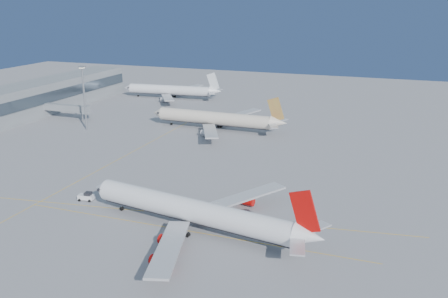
{
  "coord_description": "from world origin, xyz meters",
  "views": [
    {
      "loc": [
        51.22,
        -112.61,
        53.25
      ],
      "look_at": [
        -2.09,
        30.77,
        7.0
      ],
      "focal_mm": 40.0,
      "sensor_mm": 36.0,
      "label": 1
    }
  ],
  "objects_px": {
    "airliner_etihad": "(217,119)",
    "light_mast": "(84,93)",
    "airliner_virgin": "(196,212)",
    "airliner_third": "(172,90)",
    "pushback_tug": "(87,196)"
  },
  "relations": [
    {
      "from": "airliner_etihad",
      "to": "light_mast",
      "type": "height_order",
      "value": "light_mast"
    },
    {
      "from": "airliner_virgin",
      "to": "airliner_third",
      "type": "relative_size",
      "value": 1.12
    },
    {
      "from": "airliner_virgin",
      "to": "airliner_etihad",
      "type": "distance_m",
      "value": 95.71
    },
    {
      "from": "airliner_third",
      "to": "pushback_tug",
      "type": "distance_m",
      "value": 146.29
    },
    {
      "from": "airliner_virgin",
      "to": "airliner_third",
      "type": "height_order",
      "value": "airliner_virgin"
    },
    {
      "from": "airliner_virgin",
      "to": "pushback_tug",
      "type": "bearing_deg",
      "value": 179.27
    },
    {
      "from": "pushback_tug",
      "to": "airliner_etihad",
      "type": "bearing_deg",
      "value": 77.23
    },
    {
      "from": "airliner_etihad",
      "to": "light_mast",
      "type": "xyz_separation_m",
      "value": [
        -51.66,
        -19.33,
        11.0
      ]
    },
    {
      "from": "airliner_etihad",
      "to": "light_mast",
      "type": "distance_m",
      "value": 56.24
    },
    {
      "from": "airliner_etihad",
      "to": "airliner_virgin",
      "type": "bearing_deg",
      "value": -70.6
    },
    {
      "from": "airliner_etihad",
      "to": "airliner_third",
      "type": "relative_size",
      "value": 1.06
    },
    {
      "from": "airliner_etihad",
      "to": "airliner_third",
      "type": "xyz_separation_m",
      "value": [
        -48.36,
        55.52,
        -0.18
      ]
    },
    {
      "from": "light_mast",
      "to": "pushback_tug",
      "type": "bearing_deg",
      "value": -54.87
    },
    {
      "from": "light_mast",
      "to": "airliner_virgin",
      "type": "bearing_deg",
      "value": -41.32
    },
    {
      "from": "airliner_virgin",
      "to": "pushback_tug",
      "type": "height_order",
      "value": "airliner_virgin"
    }
  ]
}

